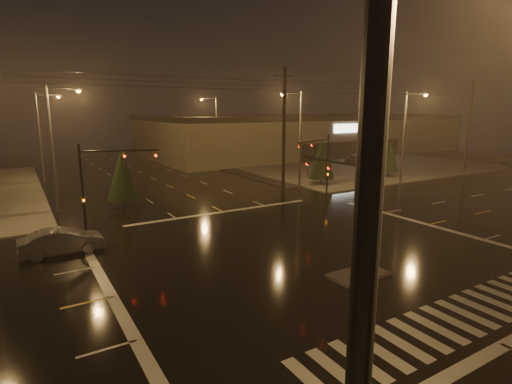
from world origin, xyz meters
TOP-DOWN VIEW (x-y plane):
  - ground at (0.00, 0.00)m, footprint 140.00×140.00m
  - sidewalk_ne at (30.00, 30.00)m, footprint 36.00×36.00m
  - median_island at (0.00, -4.00)m, footprint 3.00×1.60m
  - crosswalk at (0.00, -9.00)m, footprint 15.00×2.60m
  - stop_bar_near at (0.00, -11.00)m, footprint 16.00×0.50m
  - stop_bar_far at (0.00, 11.00)m, footprint 16.00×0.50m
  - parking_lot at (35.00, 28.00)m, footprint 50.00×24.00m
  - retail_building at (35.00, 45.99)m, footprint 60.20×28.30m
  - signal_mast_median at (0.00, -3.07)m, footprint 0.25×4.59m
  - signal_mast_ne at (9.50, 10.14)m, footprint 4.84×1.86m
  - signal_mast_nw at (-9.50, 10.14)m, footprint 4.84×1.86m
  - streetlight_0 at (-11.18, -15.00)m, footprint 2.77×0.32m
  - streetlight_1 at (-11.18, 18.00)m, footprint 2.77×0.32m
  - streetlight_2 at (-11.18, 34.00)m, footprint 2.77×0.32m
  - streetlight_3 at (11.18, 16.00)m, footprint 2.77×0.32m
  - streetlight_4 at (11.18, 36.00)m, footprint 2.77×0.32m
  - streetlight_6 at (22.00, 11.18)m, footprint 0.32×2.77m
  - utility_pole_1 at (8.00, 14.00)m, footprint 2.20×0.32m
  - utility_pole_2 at (38.00, 14.00)m, footprint 2.20×0.32m
  - conifer_0 at (14.85, 16.38)m, footprint 2.83×2.83m
  - conifer_1 at (21.77, 15.59)m, footprint 2.23×2.23m
  - conifer_2 at (25.43, 16.15)m, footprint 2.41×2.41m
  - conifer_3 at (-6.53, 16.76)m, footprint 2.71×2.71m
  - car_parked at (30.49, 25.58)m, footprint 3.43×5.36m
  - car_crossing at (-12.26, 7.09)m, footprint 4.51×1.59m

SIDE VIEW (x-z plane):
  - ground at x=0.00m, z-range 0.00..0.00m
  - crosswalk at x=0.00m, z-range 0.00..0.01m
  - stop_bar_near at x=0.00m, z-range 0.00..0.01m
  - stop_bar_far at x=0.00m, z-range 0.00..0.01m
  - parking_lot at x=35.00m, z-range 0.00..0.08m
  - sidewalk_ne at x=30.00m, z-range 0.00..0.12m
  - median_island at x=0.00m, z-range 0.00..0.15m
  - car_crossing at x=-12.26m, z-range 0.00..1.48m
  - car_parked at x=30.49m, z-range 0.00..1.70m
  - conifer_1 at x=21.77m, z-range 0.35..4.53m
  - conifer_2 at x=25.43m, z-range 0.35..4.82m
  - conifer_3 at x=-6.53m, z-range 0.35..5.28m
  - conifer_0 at x=14.85m, z-range 0.35..5.46m
  - signal_mast_median at x=0.00m, z-range 0.75..6.75m
  - signal_mast_ne at x=9.50m, z-range 0.79..6.79m
  - signal_mast_nw at x=-9.50m, z-range 0.79..6.79m
  - retail_building at x=35.00m, z-range 0.24..7.44m
  - streetlight_0 at x=-11.18m, z-range 0.80..10.80m
  - streetlight_1 at x=-11.18m, z-range 0.80..10.80m
  - streetlight_2 at x=-11.18m, z-range 0.80..10.80m
  - streetlight_3 at x=11.18m, z-range 0.80..10.80m
  - streetlight_4 at x=11.18m, z-range 0.80..10.80m
  - streetlight_6 at x=22.00m, z-range 0.80..10.80m
  - utility_pole_1 at x=8.00m, z-range 0.13..12.13m
  - utility_pole_2 at x=38.00m, z-range 0.13..12.13m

